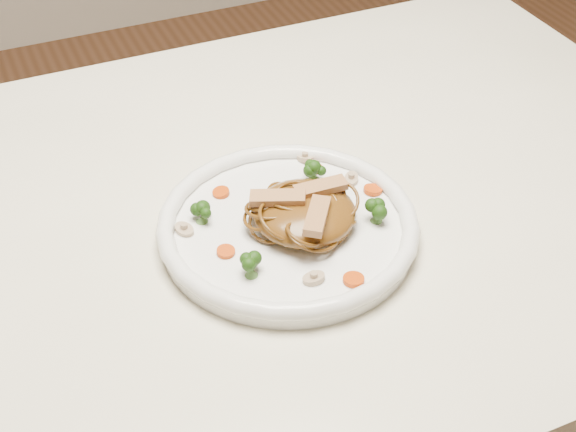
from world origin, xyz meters
name	(u,v)px	position (x,y,z in m)	size (l,w,h in m)	color
table	(258,263)	(0.00, 0.00, 0.65)	(1.20, 0.80, 0.75)	white
plate	(288,231)	(0.01, -0.07, 0.76)	(0.29, 0.29, 0.02)	white
noodle_mound	(304,213)	(0.03, -0.08, 0.78)	(0.11, 0.11, 0.04)	#5A3A11
chicken_a	(321,187)	(0.05, -0.07, 0.80)	(0.06, 0.02, 0.01)	tan
chicken_b	(278,198)	(0.00, -0.06, 0.80)	(0.06, 0.02, 0.01)	tan
chicken_c	(317,216)	(0.03, -0.11, 0.80)	(0.06, 0.02, 0.01)	tan
broccoli_0	(314,169)	(0.07, -0.01, 0.78)	(0.03, 0.03, 0.03)	#1F470E
broccoli_1	(201,212)	(-0.08, -0.03, 0.78)	(0.02, 0.02, 0.03)	#1F470E
broccoli_2	(251,264)	(-0.06, -0.13, 0.78)	(0.03, 0.03, 0.03)	#1F470E
broccoli_3	(377,210)	(0.10, -0.10, 0.78)	(0.03, 0.03, 0.03)	#1F470E
carrot_0	(314,168)	(0.08, 0.01, 0.77)	(0.02, 0.02, 0.01)	#CA4B07
carrot_1	(226,252)	(-0.07, -0.09, 0.77)	(0.02, 0.02, 0.01)	#CA4B07
carrot_2	(373,190)	(0.12, -0.05, 0.77)	(0.02, 0.02, 0.01)	#CA4B07
carrot_3	(221,193)	(-0.04, 0.01, 0.77)	(0.02, 0.02, 0.01)	#CA4B07
carrot_4	(354,280)	(0.04, -0.18, 0.77)	(0.02, 0.02, 0.01)	#CA4B07
mushroom_0	(314,278)	(0.00, -0.16, 0.77)	(0.02, 0.02, 0.01)	#C8B496
mushroom_1	(351,179)	(0.11, -0.03, 0.77)	(0.02, 0.02, 0.01)	#C8B496
mushroom_2	(184,230)	(-0.10, -0.03, 0.77)	(0.02, 0.02, 0.01)	#C8B496
mushroom_3	(305,158)	(0.08, 0.03, 0.77)	(0.02, 0.02, 0.01)	#C8B496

